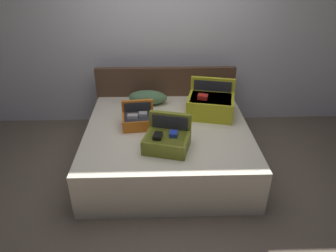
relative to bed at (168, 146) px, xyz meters
name	(u,v)px	position (x,y,z in m)	size (l,w,h in m)	color
ground_plane	(169,185)	(0.00, -0.40, -0.26)	(12.00, 12.00, 0.00)	#6B5B4C
back_wall	(165,34)	(0.00, 1.25, 1.04)	(8.00, 0.10, 2.60)	silver
bed	(168,146)	(0.00, 0.00, 0.00)	(1.89, 1.79, 0.52)	beige
headboard	(166,99)	(0.00, 0.94, 0.20)	(1.93, 0.08, 0.92)	#4C3323
hard_case_large	(211,104)	(0.54, 0.32, 0.40)	(0.64, 0.57, 0.41)	gold
hard_case_medium	(167,139)	(-0.02, -0.42, 0.36)	(0.53, 0.48, 0.33)	olive
hard_case_small	(138,119)	(-0.34, 0.06, 0.35)	(0.40, 0.35, 0.27)	#D16619
pillow_near_headboard	(148,97)	(-0.24, 0.67, 0.35)	(0.51, 0.26, 0.18)	#4C724C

